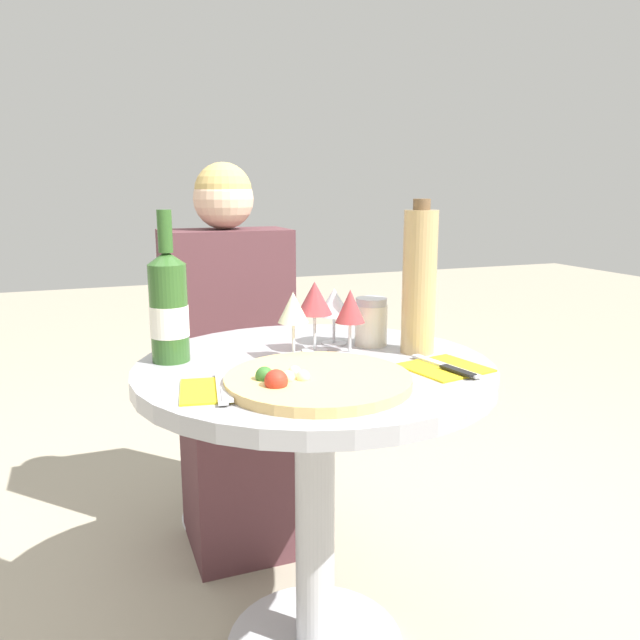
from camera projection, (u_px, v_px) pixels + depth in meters
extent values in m
cylinder|color=#B2B2B7|center=(315.00, 515.00, 1.42)|extent=(0.09, 0.09, 0.65)
cylinder|color=#9E9EA3|center=(315.00, 371.00, 1.35)|extent=(0.77, 0.77, 0.04)
cylinder|color=silver|center=(233.00, 514.00, 2.09)|extent=(0.34, 0.34, 0.01)
cylinder|color=silver|center=(232.00, 460.00, 2.05)|extent=(0.06, 0.06, 0.40)
cube|color=silver|center=(230.00, 397.00, 2.00)|extent=(0.38, 0.38, 0.03)
cube|color=silver|center=(216.00, 316.00, 2.11)|extent=(0.38, 0.02, 0.44)
cube|color=#512D33|center=(244.00, 477.00, 1.90)|extent=(0.33, 0.33, 0.43)
cube|color=#512D33|center=(227.00, 313.00, 1.94)|extent=(0.39, 0.21, 0.52)
sphere|color=#DBB293|center=(223.00, 199.00, 1.87)|extent=(0.18, 0.18, 0.18)
sphere|color=tan|center=(223.00, 191.00, 1.87)|extent=(0.17, 0.17, 0.17)
cylinder|color=#DBB26B|center=(318.00, 381.00, 1.19)|extent=(0.36, 0.36, 0.02)
sphere|color=#336B28|center=(264.00, 376.00, 1.16)|extent=(0.03, 0.03, 0.03)
sphere|color=beige|center=(303.00, 377.00, 1.16)|extent=(0.03, 0.03, 0.03)
sphere|color=beige|center=(295.00, 372.00, 1.19)|extent=(0.03, 0.03, 0.03)
sphere|color=beige|center=(288.00, 377.00, 1.15)|extent=(0.03, 0.03, 0.03)
sphere|color=#B22D1E|center=(276.00, 381.00, 1.12)|extent=(0.04, 0.04, 0.04)
cylinder|color=#2D5623|center=(169.00, 313.00, 1.34)|extent=(0.08, 0.08, 0.21)
cone|color=#2D5623|center=(166.00, 257.00, 1.31)|extent=(0.08, 0.08, 0.03)
cylinder|color=#2D5623|center=(165.00, 231.00, 1.30)|extent=(0.03, 0.03, 0.09)
cylinder|color=silver|center=(169.00, 321.00, 1.34)|extent=(0.08, 0.08, 0.07)
cylinder|color=tan|center=(419.00, 282.00, 1.40)|extent=(0.08, 0.08, 0.32)
cylinder|color=brown|center=(421.00, 204.00, 1.36)|extent=(0.04, 0.04, 0.02)
cylinder|color=silver|center=(371.00, 325.00, 1.49)|extent=(0.08, 0.08, 0.10)
cylinder|color=#B2B2B7|center=(371.00, 302.00, 1.47)|extent=(0.07, 0.07, 0.02)
cylinder|color=silver|center=(294.00, 358.00, 1.37)|extent=(0.06, 0.06, 0.00)
cylinder|color=silver|center=(293.00, 340.00, 1.36)|extent=(0.01, 0.01, 0.08)
cone|color=beige|center=(293.00, 307.00, 1.35)|extent=(0.07, 0.07, 0.07)
cylinder|color=silver|center=(315.00, 350.00, 1.44)|extent=(0.06, 0.06, 0.00)
cylinder|color=silver|center=(315.00, 332.00, 1.43)|extent=(0.01, 0.01, 0.08)
cone|color=#9E383D|center=(315.00, 298.00, 1.41)|extent=(0.08, 0.08, 0.07)
cylinder|color=silver|center=(350.00, 353.00, 1.42)|extent=(0.06, 0.06, 0.00)
cylinder|color=silver|center=(350.00, 337.00, 1.41)|extent=(0.01, 0.01, 0.07)
cone|color=#9E383D|center=(350.00, 306.00, 1.40)|extent=(0.07, 0.07, 0.07)
cylinder|color=silver|center=(334.00, 343.00, 1.51)|extent=(0.06, 0.06, 0.00)
cylinder|color=silver|center=(334.00, 329.00, 1.50)|extent=(0.01, 0.01, 0.07)
cone|color=silver|center=(334.00, 302.00, 1.48)|extent=(0.08, 0.08, 0.07)
cube|color=yellow|center=(221.00, 390.00, 1.16)|extent=(0.17, 0.17, 0.00)
cube|color=silver|center=(221.00, 387.00, 1.16)|extent=(0.05, 0.19, 0.00)
cube|color=silver|center=(227.00, 394.00, 1.11)|extent=(0.03, 0.09, 0.00)
cube|color=yellow|center=(445.00, 368.00, 1.30)|extent=(0.18, 0.18, 0.00)
cube|color=silver|center=(445.00, 366.00, 1.30)|extent=(0.05, 0.19, 0.00)
cube|color=black|center=(458.00, 371.00, 1.25)|extent=(0.04, 0.09, 0.00)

